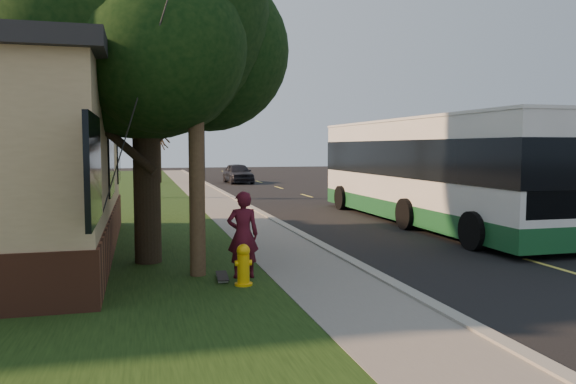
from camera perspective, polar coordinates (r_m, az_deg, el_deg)
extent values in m
plane|color=black|center=(10.90, 9.19, -8.83)|extent=(120.00, 120.00, 0.00)
cube|color=black|center=(21.52, 8.08, -2.16)|extent=(8.00, 80.00, 0.01)
cube|color=gray|center=(20.30, -2.38, -2.37)|extent=(0.25, 80.00, 0.12)
cube|color=slate|center=(20.11, -5.17, -2.51)|extent=(2.00, 80.00, 0.08)
cube|color=black|center=(19.83, -15.19, -2.77)|extent=(5.00, 80.00, 0.07)
cylinder|color=#EDB20C|center=(10.07, -4.56, -7.90)|extent=(0.22, 0.22, 0.55)
sphere|color=#EDB20C|center=(10.00, -4.57, -5.97)|extent=(0.24, 0.24, 0.24)
cylinder|color=#EDB20C|center=(10.04, -4.56, -7.20)|extent=(0.30, 0.10, 0.10)
cylinder|color=#EDB20C|center=(10.04, -4.56, -7.20)|extent=(0.10, 0.18, 0.10)
cylinder|color=#EDB20C|center=(10.13, -4.55, -9.31)|extent=(0.32, 0.32, 0.04)
cylinder|color=#473321|center=(10.92, -9.43, 15.35)|extent=(0.30, 0.30, 9.00)
cylinder|color=#2D2D30|center=(9.66, -14.17, 12.06)|extent=(2.52, 3.21, 7.60)
cylinder|color=black|center=(12.19, -14.17, 2.34)|extent=(0.56, 0.56, 4.00)
sphere|color=black|center=(12.48, -14.47, 17.17)|extent=(5.20, 5.20, 5.20)
sphere|color=black|center=(13.05, -8.09, 14.03)|extent=(3.60, 3.60, 3.60)
sphere|color=black|center=(12.07, -20.36, 16.02)|extent=(3.80, 3.80, 3.80)
sphere|color=black|center=(11.04, -12.71, 14.13)|extent=(3.20, 3.20, 3.20)
sphere|color=black|center=(13.94, -17.13, 17.45)|extent=(3.40, 3.40, 3.40)
cylinder|color=black|center=(27.70, -13.11, 2.82)|extent=(0.24, 0.24, 3.30)
cylinder|color=black|center=(27.70, -13.17, 6.23)|extent=(1.38, 0.57, 2.01)
cylinder|color=black|center=(27.70, -13.17, 6.23)|extent=(0.74, 1.21, 1.58)
cylinder|color=black|center=(27.70, -13.17, 6.23)|extent=(0.65, 1.05, 1.95)
cylinder|color=black|center=(27.70, -13.17, 6.23)|extent=(1.28, 0.53, 1.33)
cylinder|color=black|center=(27.70, -13.17, 6.23)|extent=(0.75, 1.21, 1.70)
cylinder|color=black|center=(39.71, -12.92, 3.13)|extent=(0.24, 0.24, 3.03)
cylinder|color=black|center=(39.70, -12.96, 5.31)|extent=(1.38, 0.57, 2.01)
cylinder|color=black|center=(39.70, -12.96, 5.31)|extent=(0.74, 1.21, 1.58)
cylinder|color=black|center=(39.70, -12.96, 5.31)|extent=(0.65, 1.05, 1.95)
cylinder|color=black|center=(39.70, -12.96, 5.31)|extent=(1.28, 0.53, 1.33)
cylinder|color=black|center=(39.70, -12.96, 5.31)|extent=(0.75, 1.21, 1.70)
cylinder|color=#2D2D30|center=(43.95, -8.55, 4.84)|extent=(0.16, 0.16, 5.50)
imported|color=black|center=(43.99, -8.58, 7.12)|extent=(0.18, 0.22, 1.10)
cube|color=silver|center=(18.90, 14.13, 2.71)|extent=(2.63, 12.60, 2.84)
cube|color=#164F26|center=(19.01, 14.05, -1.73)|extent=(2.65, 12.62, 0.58)
cube|color=black|center=(18.90, 14.15, 3.34)|extent=(2.67, 12.64, 1.16)
cube|color=black|center=(13.77, 26.85, 1.04)|extent=(2.33, 0.06, 1.68)
cube|color=yellow|center=(13.77, 27.04, 6.94)|extent=(1.68, 0.06, 0.37)
cube|color=#FFF2CC|center=(13.37, 24.17, -4.17)|extent=(0.26, 0.04, 0.16)
cube|color=silver|center=(18.91, 14.22, 7.06)|extent=(2.68, 12.65, 0.08)
cylinder|color=black|center=(14.40, 18.36, -3.77)|extent=(0.29, 0.97, 0.97)
cylinder|color=black|center=(15.98, 26.27, -3.21)|extent=(0.29, 0.97, 0.97)
cylinder|color=black|center=(17.47, 11.94, -2.20)|extent=(0.29, 0.97, 0.97)
cylinder|color=black|center=(18.80, 19.11, -1.88)|extent=(0.29, 0.97, 0.97)
cylinder|color=black|center=(22.65, 5.47, -0.59)|extent=(0.29, 0.97, 0.97)
cylinder|color=black|center=(23.69, 11.43, -0.43)|extent=(0.29, 0.97, 0.97)
imported|color=#460E1B|center=(10.55, -4.61, -4.34)|extent=(0.62, 0.44, 1.63)
cube|color=black|center=(10.59, -6.70, -8.45)|extent=(0.26, 0.82, 0.02)
cylinder|color=silver|center=(10.33, -6.59, -9.02)|extent=(0.19, 0.06, 0.05)
cylinder|color=silver|center=(10.88, -6.80, -8.32)|extent=(0.19, 0.06, 0.05)
imported|color=black|center=(39.30, -5.11, 1.92)|extent=(1.81, 4.16, 1.40)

